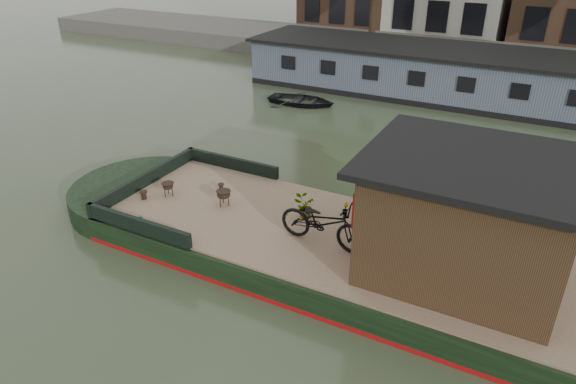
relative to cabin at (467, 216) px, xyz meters
The scene contains 16 objects.
ground 2.88m from the cabin, behind, with size 120.00×120.00×0.00m, color #333F28.
houseboat_hull 3.87m from the cabin, behind, with size 14.01×4.02×0.60m.
houseboat_deck 2.52m from the cabin, behind, with size 11.80×3.80×0.05m, color #907459.
bow_bulwark 7.33m from the cabin, behind, with size 3.00×4.00×0.35m.
cabin is the anchor object (origin of this frame).
bicycle 2.90m from the cabin, behind, with size 0.70×2.02×1.06m, color black.
potted_plant_b 3.19m from the cabin, 160.79° to the left, with size 0.17×0.14×0.31m, color #925C29.
potted_plant_c 3.78m from the cabin, behind, with size 0.50×0.43×0.55m, color brown.
potted_plant_e 7.07m from the cabin, 165.91° to the right, with size 0.14×0.09×0.27m, color maroon.
brazier_front 7.27m from the cabin, behind, with size 0.34×0.34×0.36m, color black, non-canonical shape.
brazier_rear 5.74m from the cabin, behind, with size 0.38×0.38×0.41m, color black, non-canonical shape.
bollard_port 6.31m from the cabin, behind, with size 0.16×0.16×0.19m, color black.
bollard_stbd 7.73m from the cabin, behind, with size 0.20×0.20×0.22m, color black.
dinghy 13.27m from the cabin, 130.30° to the left, with size 2.08×2.91×0.60m, color black.
far_houseboat 14.20m from the cabin, 98.88° to the left, with size 20.40×4.40×2.11m.
quay 20.67m from the cabin, 96.09° to the left, with size 60.00×6.00×0.90m, color #47443F.
Camera 1 is at (3.14, -9.06, 6.76)m, focal length 32.00 mm.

